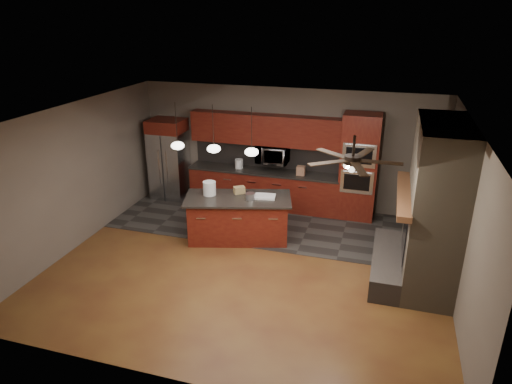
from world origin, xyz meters
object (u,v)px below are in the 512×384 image
(counter_box, at_px, (301,171))
(oven_tower, at_px, (359,167))
(paint_tray, at_px, (265,196))
(refrigerator, at_px, (169,159))
(microwave, at_px, (273,154))
(white_bucket, at_px, (209,188))
(kitchen_island, at_px, (238,218))
(counter_bucket, at_px, (239,164))
(cardboard_box, at_px, (239,190))
(paint_can, at_px, (250,196))

(counter_box, bearing_deg, oven_tower, 1.92)
(counter_box, bearing_deg, paint_tray, -104.69)
(oven_tower, relative_size, counter_box, 11.45)
(refrigerator, height_order, counter_box, refrigerator)
(microwave, bearing_deg, paint_tray, -80.34)
(refrigerator, distance_m, white_bucket, 2.47)
(kitchen_island, bearing_deg, oven_tower, 23.46)
(white_bucket, distance_m, paint_tray, 1.13)
(kitchen_island, xyz_separation_m, counter_bucket, (-0.57, 1.79, 0.54))
(microwave, relative_size, kitchen_island, 0.32)
(white_bucket, bearing_deg, microwave, 65.87)
(oven_tower, height_order, paint_tray, oven_tower)
(counter_bucket, height_order, counter_box, counter_bucket)
(microwave, xyz_separation_m, kitchen_island, (-0.23, -1.84, -0.83))
(cardboard_box, distance_m, counter_box, 1.79)
(kitchen_island, bearing_deg, counter_box, 46.43)
(paint_tray, bearing_deg, counter_box, 66.35)
(paint_tray, bearing_deg, oven_tower, 34.78)
(counter_bucket, bearing_deg, microwave, 3.56)
(microwave, distance_m, refrigerator, 2.62)
(white_bucket, height_order, cardboard_box, white_bucket)
(oven_tower, relative_size, refrigerator, 1.21)
(microwave, xyz_separation_m, paint_tray, (0.28, -1.67, -0.36))
(microwave, xyz_separation_m, cardboard_box, (-0.28, -1.60, -0.31))
(refrigerator, distance_m, paint_can, 3.14)
(kitchen_island, relative_size, counter_box, 11.02)
(counter_bucket, bearing_deg, paint_can, -65.13)
(refrigerator, bearing_deg, white_bucket, -44.25)
(oven_tower, relative_size, white_bucket, 8.53)
(oven_tower, height_order, refrigerator, oven_tower)
(cardboard_box, bearing_deg, kitchen_island, -112.78)
(microwave, bearing_deg, paint_can, -88.99)
(kitchen_island, relative_size, paint_tray, 5.56)
(kitchen_island, relative_size, white_bucket, 8.22)
(refrigerator, height_order, white_bucket, refrigerator)
(refrigerator, distance_m, paint_tray, 3.27)
(microwave, xyz_separation_m, white_bucket, (-0.83, -1.85, -0.24))
(microwave, height_order, paint_tray, microwave)
(paint_tray, bearing_deg, microwave, 90.70)
(white_bucket, distance_m, counter_box, 2.33)
(oven_tower, height_order, kitchen_island, oven_tower)
(oven_tower, distance_m, white_bucket, 3.33)
(refrigerator, bearing_deg, paint_tray, -28.18)
(paint_tray, xyz_separation_m, counter_bucket, (-1.09, 1.62, 0.07))
(oven_tower, bearing_deg, paint_can, -137.23)
(cardboard_box, bearing_deg, microwave, 45.67)
(counter_bucket, xyz_separation_m, counter_box, (1.50, -0.05, -0.01))
(white_bucket, bearing_deg, oven_tower, 32.61)
(oven_tower, relative_size, paint_tray, 5.77)
(cardboard_box, bearing_deg, white_bucket, 169.92)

